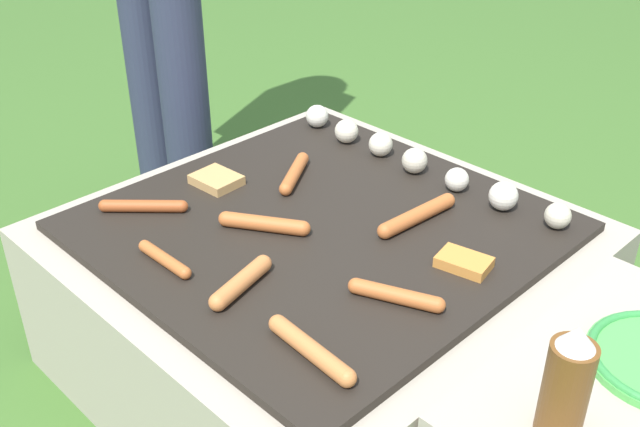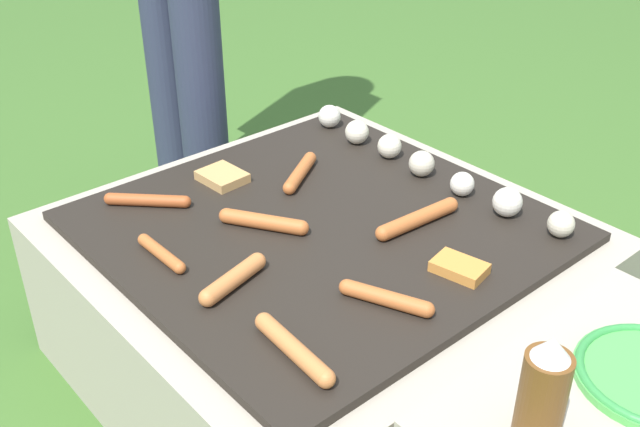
# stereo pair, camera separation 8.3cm
# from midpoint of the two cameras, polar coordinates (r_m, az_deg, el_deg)

# --- Properties ---
(ground_plane) EXTENTS (14.00, 14.00, 0.00)m
(ground_plane) POSITION_cam_midpoint_polar(r_m,az_deg,el_deg) (1.68, 1.45, -11.30)
(ground_plane) COLOR #3D6628
(grill) EXTENTS (0.90, 0.90, 0.36)m
(grill) POSITION_cam_midpoint_polar(r_m,az_deg,el_deg) (1.56, 1.53, -6.43)
(grill) COLOR #A89E8C
(grill) RESTS_ON ground_plane
(sausage_back_right) EXTENTS (0.06, 0.16, 0.03)m
(sausage_back_right) POSITION_cam_midpoint_polar(r_m,az_deg,el_deg) (1.28, -4.77, -5.02)
(sausage_back_right) COLOR #C6753D
(sausage_back_right) RESTS_ON grill
(sausage_back_left) EXTENTS (0.14, 0.13, 0.02)m
(sausage_back_left) POSITION_cam_midpoint_polar(r_m,az_deg,el_deg) (1.54, -11.52, 0.97)
(sausage_back_left) COLOR #A34C23
(sausage_back_left) RESTS_ON grill
(sausage_mid_right) EXTENTS (0.16, 0.11, 0.03)m
(sausage_mid_right) POSITION_cam_midpoint_polar(r_m,az_deg,el_deg) (1.43, -2.69, -0.65)
(sausage_mid_right) COLOR #B7602D
(sausage_mid_right) RESTS_ON grill
(sausage_front_left) EXTENTS (0.11, 0.15, 0.03)m
(sausage_front_left) POSITION_cam_midpoint_polar(r_m,az_deg,el_deg) (1.61, -0.05, 3.12)
(sausage_front_left) COLOR #B7602D
(sausage_front_left) RESTS_ON grill
(sausage_front_center) EXTENTS (0.04, 0.21, 0.03)m
(sausage_front_center) POSITION_cam_midpoint_polar(r_m,az_deg,el_deg) (1.46, 9.08, -0.41)
(sausage_front_center) COLOR #B7602D
(sausage_front_center) RESTS_ON grill
(sausage_back_center) EXTENTS (0.19, 0.04, 0.03)m
(sausage_back_center) POSITION_cam_midpoint_polar(r_m,az_deg,el_deg) (1.14, 0.09, -10.31)
(sausage_back_center) COLOR #C6753D
(sausage_back_center) RESTS_ON grill
(sausage_front_right) EXTENTS (0.14, 0.02, 0.02)m
(sausage_front_right) POSITION_cam_midpoint_polar(r_m,az_deg,el_deg) (1.37, -10.31, -3.03)
(sausage_front_right) COLOR #B7602D
(sausage_front_right) RESTS_ON grill
(sausage_mid_left) EXTENTS (0.16, 0.08, 0.03)m
(sausage_mid_left) POSITION_cam_midpoint_polar(r_m,az_deg,el_deg) (1.24, 6.96, -6.46)
(sausage_mid_left) COLOR #B7602D
(sausage_mid_left) RESTS_ON grill
(bread_slice_left) EXTENTS (0.10, 0.08, 0.02)m
(bread_slice_left) POSITION_cam_midpoint_polar(r_m,az_deg,el_deg) (1.61, -5.99, 2.79)
(bread_slice_left) COLOR tan
(bread_slice_left) RESTS_ON grill
(bread_slice_center) EXTENTS (0.10, 0.08, 0.02)m
(bread_slice_center) POSITION_cam_midpoint_polar(r_m,az_deg,el_deg) (1.34, 12.33, -4.08)
(bread_slice_center) COLOR #D18438
(bread_slice_center) RESTS_ON grill
(mushroom_row) EXTENTS (0.72, 0.08, 0.06)m
(mushroom_row) POSITION_cam_midpoint_polar(r_m,az_deg,el_deg) (1.65, 9.28, 3.85)
(mushroom_row) COLOR silver
(mushroom_row) RESTS_ON grill
(condiment_bottle) EXTENTS (0.06, 0.06, 0.18)m
(condiment_bottle) POSITION_cam_midpoint_polar(r_m,az_deg,el_deg) (1.02, 18.91, -13.03)
(condiment_bottle) COLOR brown
(condiment_bottle) RESTS_ON side_ledge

